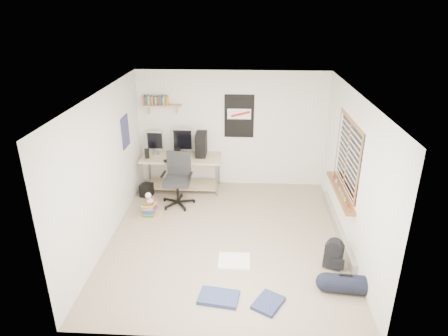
# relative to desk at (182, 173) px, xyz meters

# --- Properties ---
(floor) EXTENTS (4.00, 4.50, 0.01)m
(floor) POSITION_rel_desk_xyz_m (1.06, -1.89, -0.37)
(floor) COLOR gray
(floor) RESTS_ON ground
(ceiling) EXTENTS (4.00, 4.50, 0.01)m
(ceiling) POSITION_rel_desk_xyz_m (1.06, -1.89, 2.14)
(ceiling) COLOR white
(ceiling) RESTS_ON ground
(back_wall) EXTENTS (4.00, 0.01, 2.50)m
(back_wall) POSITION_rel_desk_xyz_m (1.06, 0.36, 0.89)
(back_wall) COLOR silver
(back_wall) RESTS_ON ground
(left_wall) EXTENTS (0.01, 4.50, 2.50)m
(left_wall) POSITION_rel_desk_xyz_m (-0.95, -1.89, 0.89)
(left_wall) COLOR silver
(left_wall) RESTS_ON ground
(right_wall) EXTENTS (0.01, 4.50, 2.50)m
(right_wall) POSITION_rel_desk_xyz_m (3.06, -1.89, 0.89)
(right_wall) COLOR silver
(right_wall) RESTS_ON ground
(desk) EXTENTS (1.73, 0.89, 0.76)m
(desk) POSITION_rel_desk_xyz_m (0.00, 0.00, 0.00)
(desk) COLOR tan
(desk) RESTS_ON floor
(monitor_left) EXTENTS (0.36, 0.11, 0.39)m
(monitor_left) POSITION_rel_desk_xyz_m (-0.56, 0.11, 0.59)
(monitor_left) COLOR #9C9BA0
(monitor_left) RESTS_ON desk
(monitor_right) EXTENTS (0.43, 0.12, 0.47)m
(monitor_right) POSITION_rel_desk_xyz_m (0.03, 0.09, 0.63)
(monitor_right) COLOR #A1A2A6
(monitor_right) RESTS_ON desk
(pc_tower) EXTENTS (0.22, 0.46, 0.48)m
(pc_tower) POSITION_rel_desk_xyz_m (0.42, 0.11, 0.63)
(pc_tower) COLOR black
(pc_tower) RESTS_ON desk
(keyboard) EXTENTS (0.37, 0.25, 0.02)m
(keyboard) POSITION_rel_desk_xyz_m (-0.14, -0.26, 0.40)
(keyboard) COLOR black
(keyboard) RESTS_ON desk
(speaker_left) EXTENTS (0.12, 0.12, 0.19)m
(speaker_left) POSITION_rel_desk_xyz_m (-0.69, -0.14, 0.49)
(speaker_left) COLOR black
(speaker_left) RESTS_ON desk
(speaker_right) EXTENTS (0.12, 0.12, 0.20)m
(speaker_right) POSITION_rel_desk_xyz_m (-0.07, -0.04, 0.49)
(speaker_right) COLOR black
(speaker_right) RESTS_ON desk
(office_chair) EXTENTS (0.73, 0.73, 1.06)m
(office_chair) POSITION_rel_desk_xyz_m (0.02, -0.73, 0.12)
(office_chair) COLOR #232325
(office_chair) RESTS_ON floor
(wall_shelf) EXTENTS (0.80, 0.22, 0.24)m
(wall_shelf) POSITION_rel_desk_xyz_m (-0.39, 0.25, 1.42)
(wall_shelf) COLOR tan
(wall_shelf) RESTS_ON back_wall
(poster_back_wall) EXTENTS (0.62, 0.03, 0.92)m
(poster_back_wall) POSITION_rel_desk_xyz_m (1.21, 0.34, 1.19)
(poster_back_wall) COLOR black
(poster_back_wall) RESTS_ON back_wall
(poster_left_wall) EXTENTS (0.02, 0.42, 0.60)m
(poster_left_wall) POSITION_rel_desk_xyz_m (-0.93, -0.69, 1.14)
(poster_left_wall) COLOR navy
(poster_left_wall) RESTS_ON left_wall
(window) EXTENTS (0.10, 1.50, 1.26)m
(window) POSITION_rel_desk_xyz_m (3.01, -1.59, 1.08)
(window) COLOR brown
(window) RESTS_ON right_wall
(baseboard_heater) EXTENTS (0.08, 2.50, 0.18)m
(baseboard_heater) POSITION_rel_desk_xyz_m (3.01, -1.59, -0.28)
(baseboard_heater) COLOR #B7B2A8
(baseboard_heater) RESTS_ON floor
(backpack) EXTENTS (0.34, 0.31, 0.37)m
(backpack) POSITION_rel_desk_xyz_m (2.73, -2.63, -0.16)
(backpack) COLOR black
(backpack) RESTS_ON floor
(duffel_bag) EXTENTS (0.29, 0.29, 0.54)m
(duffel_bag) POSITION_rel_desk_xyz_m (2.78, -3.20, -0.22)
(duffel_bag) COLOR black
(duffel_bag) RESTS_ON floor
(tshirt) EXTENTS (0.50, 0.42, 0.04)m
(tshirt) POSITION_rel_desk_xyz_m (1.21, -2.60, -0.34)
(tshirt) COLOR white
(tshirt) RESTS_ON floor
(jeans_a) EXTENTS (0.59, 0.42, 0.06)m
(jeans_a) POSITION_rel_desk_xyz_m (1.03, -3.45, -0.33)
(jeans_a) COLOR navy
(jeans_a) RESTS_ON floor
(jeans_b) EXTENTS (0.49, 0.53, 0.05)m
(jeans_b) POSITION_rel_desk_xyz_m (1.70, -3.52, -0.34)
(jeans_b) COLOR navy
(jeans_b) RESTS_ON floor
(book_stack) EXTENTS (0.56, 0.50, 0.32)m
(book_stack) POSITION_rel_desk_xyz_m (-0.44, -1.20, -0.22)
(book_stack) COLOR brown
(book_stack) RESTS_ON floor
(desk_lamp) EXTENTS (0.19, 0.24, 0.21)m
(desk_lamp) POSITION_rel_desk_xyz_m (-0.42, -1.22, 0.02)
(desk_lamp) COLOR silver
(desk_lamp) RESTS_ON book_stack
(subwoofer) EXTENTS (0.27, 0.27, 0.26)m
(subwoofer) POSITION_rel_desk_xyz_m (-0.69, -0.40, -0.22)
(subwoofer) COLOR black
(subwoofer) RESTS_ON floor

